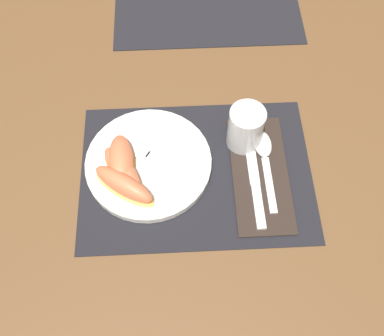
% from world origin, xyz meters
% --- Properties ---
extents(ground_plane, '(3.00, 3.00, 0.00)m').
position_xyz_m(ground_plane, '(0.00, 0.00, 0.00)').
color(ground_plane, brown).
extents(placemat, '(0.44, 0.31, 0.00)m').
position_xyz_m(placemat, '(0.00, 0.00, 0.00)').
color(placemat, black).
rests_on(placemat, ground_plane).
extents(plate, '(0.24, 0.24, 0.02)m').
position_xyz_m(plate, '(-0.09, 0.02, 0.01)').
color(plate, white).
rests_on(plate, placemat).
extents(juice_glass, '(0.07, 0.07, 0.09)m').
position_xyz_m(juice_glass, '(0.10, 0.06, 0.05)').
color(juice_glass, silver).
rests_on(juice_glass, placemat).
extents(napkin, '(0.11, 0.25, 0.00)m').
position_xyz_m(napkin, '(0.12, -0.01, 0.01)').
color(napkin, '#2D231E').
rests_on(napkin, placemat).
extents(knife, '(0.02, 0.22, 0.01)m').
position_xyz_m(knife, '(0.11, -0.02, 0.01)').
color(knife, silver).
rests_on(knife, napkin).
extents(spoon, '(0.03, 0.18, 0.01)m').
position_xyz_m(spoon, '(0.13, 0.03, 0.01)').
color(spoon, silver).
rests_on(spoon, napkin).
extents(fork, '(0.16, 0.12, 0.00)m').
position_xyz_m(fork, '(-0.09, 0.02, 0.02)').
color(fork, silver).
rests_on(fork, plate).
extents(citrus_wedge_0, '(0.06, 0.11, 0.04)m').
position_xyz_m(citrus_wedge_0, '(-0.14, 0.01, 0.04)').
color(citrus_wedge_0, '#F7C656').
rests_on(citrus_wedge_0, plate).
extents(citrus_wedge_1, '(0.10, 0.12, 0.03)m').
position_xyz_m(citrus_wedge_1, '(-0.14, -0.01, 0.03)').
color(citrus_wedge_1, '#F7C656').
rests_on(citrus_wedge_1, plate).
extents(citrus_wedge_2, '(0.13, 0.11, 0.04)m').
position_xyz_m(citrus_wedge_2, '(-0.13, -0.04, 0.04)').
color(citrus_wedge_2, '#F7C656').
rests_on(citrus_wedge_2, plate).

